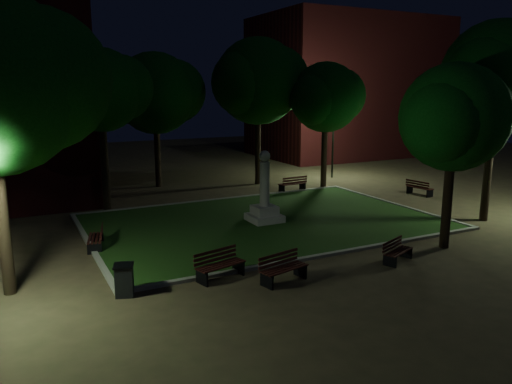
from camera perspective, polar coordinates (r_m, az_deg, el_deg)
The scene contains 19 objects.
ground at distance 20.89m, azimuth 3.55°, elevation -4.81°, with size 80.00×80.00×0.00m, color #423623.
lawn at distance 22.55m, azimuth 0.98°, elevation -3.42°, with size 15.00×10.00×0.08m, color #1B3D12.
lawn_kerb at distance 22.55m, azimuth 0.98°, elevation -3.37°, with size 15.40×10.40×0.12m.
monument at distance 22.33m, azimuth 0.99°, elevation -1.15°, with size 1.40×1.40×3.20m.
building_far at distance 46.70m, azimuth 10.44°, elevation 11.65°, with size 16.00×10.00×12.00m, color #4C1213.
tree_north_wl at distance 24.99m, azimuth -17.18°, elevation 11.05°, with size 4.84×3.95×7.85m.
tree_north_er at distance 31.11m, azimuth 0.44°, elevation 12.54°, with size 6.48×5.29×9.02m.
tree_ne at distance 30.60m, azimuth 8.13°, elevation 10.66°, with size 5.13×4.19×7.52m.
tree_east at distance 24.62m, azimuth 26.01°, elevation 11.84°, with size 5.88×4.80×8.89m.
tree_se at distance 19.67m, azimuth 21.90°, elevation 7.92°, with size 4.84×3.95×6.90m.
tree_far_north at distance 30.83m, azimuth -11.25°, elevation 11.01°, with size 5.95×4.86×8.09m.
lamppost_ne at distance 33.92m, azimuth 8.81°, elevation 6.47°, with size 1.18×0.28×4.08m.
bench_near_left at distance 15.78m, azimuth 3.07°, elevation -8.76°, with size 1.71×0.91×0.89m.
bench_near_right at distance 18.19m, azimuth 15.78°, elevation -6.57°, with size 1.49×0.99×0.78m.
bench_west_near at distance 16.06m, azimuth -4.21°, elevation -8.37°, with size 1.76×0.98×0.91m.
bench_left_side at distance 19.82m, azimuth -17.72°, elevation -5.10°, with size 0.84×1.59×0.83m.
bench_right_side at distance 29.70m, azimuth 18.14°, elevation 0.41°, with size 0.76×1.62×0.85m.
bench_far_side at distance 29.25m, azimuth 4.24°, elevation 0.87°, with size 1.71×0.68×0.92m.
trash_bin at distance 15.22m, azimuth -14.83°, elevation -9.68°, with size 0.70×0.70×0.96m.
Camera 1 is at (-10.20, -17.23, 5.96)m, focal length 35.00 mm.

